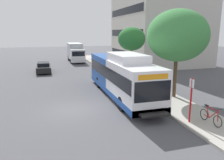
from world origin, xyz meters
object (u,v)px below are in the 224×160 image
Objects in this scene: street_tree_near_stop at (178,36)px; parked_car_far_lane at (44,67)px; bicycle_parked at (211,116)px; street_tree_mid_block at (132,39)px; transit_bus at (121,76)px; bus_stop_sign_pole at (191,97)px; box_truck_background at (75,52)px.

street_tree_near_stop is 18.71m from parked_car_far_lane.
street_tree_mid_block is (1.05, 14.97, 3.85)m from bicycle_parked.
transit_bus is at bearing -117.16° from street_tree_mid_block.
bus_stop_sign_pole is (1.89, -6.73, -0.05)m from transit_bus.
bus_stop_sign_pole is at bearing -84.93° from box_truck_background.
street_tree_mid_block is 1.26× the size of parked_car_far_lane.
bicycle_parked is 22.42m from parked_car_far_lane.
street_tree_mid_block is (0.09, 9.64, -0.55)m from street_tree_near_stop.
street_tree_near_stop is 9.66m from street_tree_mid_block.
bicycle_parked is at bearing -94.02° from street_tree_mid_block.
transit_bus is 1.75× the size of box_truck_background.
box_truck_background is (-3.64, 30.05, 1.18)m from bicycle_parked.
transit_bus reaches higher than parked_car_far_lane.
street_tree_mid_block reaches higher than parked_car_far_lane.
street_tree_mid_block is at bearing 81.82° from bus_stop_sign_pole.
street_tree_mid_block is at bearing -72.71° from box_truck_background.
parked_car_far_lane is (-10.09, 15.15, -4.31)m from street_tree_near_stop.
bus_stop_sign_pole is 21.57m from parked_car_far_lane.
transit_bus is 6.96× the size of bicycle_parked.
bus_stop_sign_pole is 1.58m from bicycle_parked.
box_truck_background is at bearing 96.91° from bicycle_parked.
street_tree_mid_block is 12.17m from parked_car_far_lane.
box_truck_background is (5.48, 9.57, 1.08)m from parked_car_far_lane.
street_tree_near_stop is at bearing -26.34° from transit_bus.
transit_bus is 22.82m from box_truck_background.
street_tree_near_stop is 1.20× the size of street_tree_mid_block.
bicycle_parked is at bearing -26.81° from bus_stop_sign_pole.
bus_stop_sign_pole is at bearing -112.48° from street_tree_near_stop.
parked_car_far_lane is at bearing 123.66° from street_tree_near_stop.
box_truck_background is (-4.70, 15.09, -2.67)m from street_tree_mid_block.
street_tree_near_stop is 25.36m from box_truck_background.
bus_stop_sign_pole is at bearing -74.34° from transit_bus.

